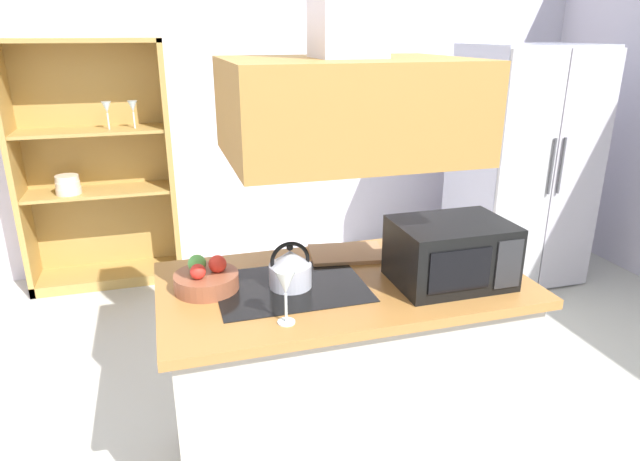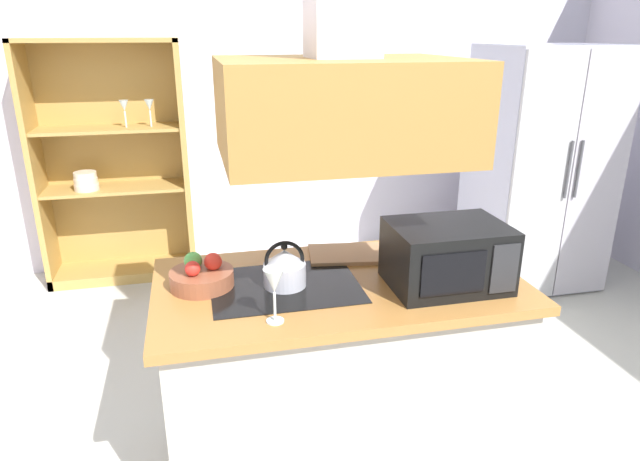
# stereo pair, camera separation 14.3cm
# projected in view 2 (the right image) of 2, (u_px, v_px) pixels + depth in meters

# --- Properties ---
(wall_back) EXTENTS (6.00, 0.12, 2.70)m
(wall_back) POSITION_uv_depth(u_px,v_px,m) (261.00, 99.00, 4.58)
(wall_back) COLOR silver
(wall_back) RESTS_ON ground
(kitchen_island) EXTENTS (1.52, 0.83, 0.90)m
(kitchen_island) POSITION_uv_depth(u_px,v_px,m) (338.00, 372.00, 2.47)
(kitchen_island) COLOR #B7ADA1
(kitchen_island) RESTS_ON ground
(range_hood) EXTENTS (0.90, 0.70, 1.27)m
(range_hood) POSITION_uv_depth(u_px,v_px,m) (342.00, 75.00, 2.04)
(range_hood) COLOR olive
(refrigerator) EXTENTS (0.90, 0.77, 1.80)m
(refrigerator) POSITION_uv_depth(u_px,v_px,m) (539.00, 169.00, 4.19)
(refrigerator) COLOR #AFB2C8
(refrigerator) RESTS_ON ground
(dish_cabinet) EXTENTS (1.12, 0.40, 1.84)m
(dish_cabinet) POSITION_uv_depth(u_px,v_px,m) (115.00, 177.00, 4.31)
(dish_cabinet) COLOR #B18943
(dish_cabinet) RESTS_ON ground
(kettle) EXTENTS (0.17, 0.17, 0.19)m
(kettle) POSITION_uv_depth(u_px,v_px,m) (285.00, 267.00, 2.24)
(kettle) COLOR #B2B4C2
(kettle) RESTS_ON kitchen_island
(cutting_board) EXTENTS (0.37, 0.29, 0.02)m
(cutting_board) POSITION_uv_depth(u_px,v_px,m) (346.00, 254.00, 2.57)
(cutting_board) COLOR #AD7B52
(cutting_board) RESTS_ON kitchen_island
(microwave) EXTENTS (0.46, 0.35, 0.26)m
(microwave) POSITION_uv_depth(u_px,v_px,m) (447.00, 255.00, 2.24)
(microwave) COLOR black
(microwave) RESTS_ON kitchen_island
(wine_glass_on_counter) EXTENTS (0.08, 0.08, 0.21)m
(wine_glass_on_counter) POSITION_uv_depth(u_px,v_px,m) (274.00, 283.00, 1.94)
(wine_glass_on_counter) COLOR silver
(wine_glass_on_counter) RESTS_ON kitchen_island
(fruit_bowl) EXTENTS (0.26, 0.26, 0.14)m
(fruit_bowl) POSITION_uv_depth(u_px,v_px,m) (202.00, 276.00, 2.25)
(fruit_bowl) COLOR brown
(fruit_bowl) RESTS_ON kitchen_island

